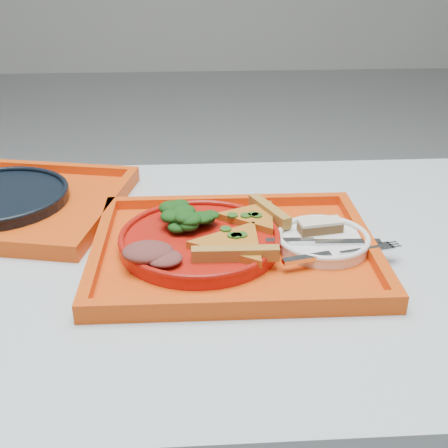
{
  "coord_description": "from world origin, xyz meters",
  "views": [
    {
      "loc": [
        0.05,
        -0.81,
        1.21
      ],
      "look_at": [
        0.1,
        0.04,
        0.78
      ],
      "focal_mm": 45.0,
      "sensor_mm": 36.0,
      "label": 1
    }
  ],
  "objects": [
    {
      "name": "table",
      "position": [
        0.0,
        0.0,
        0.68
      ],
      "size": [
        1.6,
        0.8,
        0.75
      ],
      "color": "#AEBBC3",
      "rests_on": "ground"
    },
    {
      "name": "fork",
      "position": [
        0.27,
        -0.07,
        0.78
      ],
      "size": [
        0.18,
        0.07,
        0.01
      ],
      "primitive_type": "cube",
      "rotation": [
        0.0,
        0.0,
        0.24
      ],
      "color": "silver",
      "rests_on": "side_plate"
    },
    {
      "name": "knife",
      "position": [
        0.26,
        -0.03,
        0.78
      ],
      "size": [
        0.19,
        0.02,
        0.01
      ],
      "primitive_type": "cube",
      "rotation": [
        0.0,
        0.0,
        -0.04
      ],
      "color": "silver",
      "rests_on": "side_plate"
    },
    {
      "name": "pizza_slice_b",
      "position": [
        0.15,
        0.05,
        0.79
      ],
      "size": [
        0.16,
        0.15,
        0.02
      ],
      "primitive_type": null,
      "rotation": [
        0.0,
        0.0,
        3.56
      ],
      "color": "gold",
      "rests_on": "dinner_plate"
    },
    {
      "name": "salad_heap",
      "position": [
        0.04,
        0.03,
        0.8
      ],
      "size": [
        0.09,
        0.08,
        0.05
      ],
      "primitive_type": "ellipsoid",
      "color": "black",
      "rests_on": "dinner_plate"
    },
    {
      "name": "tray_far",
      "position": [
        -0.32,
        0.19,
        0.76
      ],
      "size": [
        0.51,
        0.43,
        0.01
      ],
      "primitive_type": "cube",
      "rotation": [
        0.0,
        0.0,
        -0.21
      ],
      "color": "#D7420B",
      "rests_on": "table"
    },
    {
      "name": "side_plate",
      "position": [
        0.26,
        -0.02,
        0.77
      ],
      "size": [
        0.15,
        0.15,
        0.01
      ],
      "primitive_type": "cylinder",
      "color": "white",
      "rests_on": "tray_main"
    },
    {
      "name": "tray_main",
      "position": [
        0.11,
        -0.02,
        0.76
      ],
      "size": [
        0.45,
        0.35,
        0.01
      ],
      "primitive_type": "cube",
      "rotation": [
        0.0,
        0.0,
        -0.01
      ],
      "color": "#D7420B",
      "rests_on": "table"
    },
    {
      "name": "dinner_plate",
      "position": [
        0.06,
        -0.01,
        0.77
      ],
      "size": [
        0.26,
        0.26,
        0.02
      ],
      "primitive_type": "cylinder",
      "color": "#A9130B",
      "rests_on": "tray_main"
    },
    {
      "name": "dessert_bar",
      "position": [
        0.26,
        0.01,
        0.79
      ],
      "size": [
        0.08,
        0.04,
        0.02
      ],
      "rotation": [
        0.0,
        0.0,
        0.17
      ],
      "color": "#4F311A",
      "rests_on": "side_plate"
    },
    {
      "name": "pizza_slice_a",
      "position": [
        0.11,
        -0.05,
        0.79
      ],
      "size": [
        0.13,
        0.15,
        0.02
      ],
      "primitive_type": null,
      "rotation": [
        0.0,
        0.0,
        1.55
      ],
      "color": "gold",
      "rests_on": "dinner_plate"
    },
    {
      "name": "meat_portion",
      "position": [
        -0.02,
        -0.07,
        0.79
      ],
      "size": [
        0.08,
        0.06,
        0.02
      ],
      "primitive_type": "ellipsoid",
      "color": "brown",
      "rests_on": "dinner_plate"
    }
  ]
}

